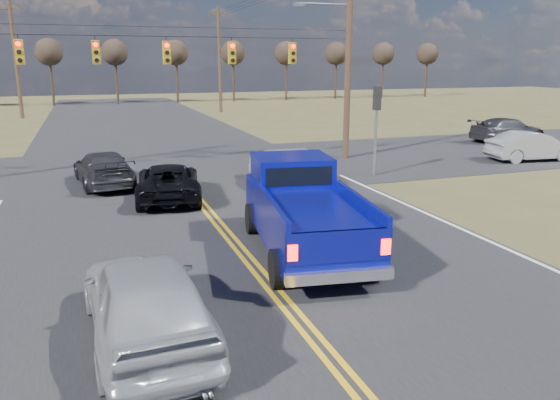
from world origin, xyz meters
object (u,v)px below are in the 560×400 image
object	(u,v)px
silver_suv	(146,299)
black_suv	(168,182)
white_car_queue	(284,167)
cross_car_east_near	(532,146)
pickup_truck	(303,210)
cross_car_east_far	(508,130)
dgrey_car_queue	(103,169)

from	to	relation	value
silver_suv	black_suv	world-z (taller)	silver_suv
white_car_queue	cross_car_east_near	bearing A→B (deg)	-175.95
black_suv	pickup_truck	bearing A→B (deg)	118.20
pickup_truck	cross_car_east_far	xyz separation A→B (m)	(19.74, 14.75, -0.40)
white_car_queue	cross_car_east_far	size ratio (longest dim) A/B	0.91
pickup_truck	white_car_queue	world-z (taller)	pickup_truck
black_suv	cross_car_east_near	bearing A→B (deg)	-166.05
black_suv	cross_car_east_near	size ratio (longest dim) A/B	1.05
silver_suv	cross_car_east_near	xyz separation A→B (m)	(20.49, 12.42, -0.09)
dgrey_car_queue	cross_car_east_far	distance (m)	24.88
black_suv	dgrey_car_queue	size ratio (longest dim) A/B	0.99
white_car_queue	cross_car_east_far	distance (m)	18.91
black_suv	white_car_queue	xyz separation A→B (m)	(4.77, 0.70, 0.10)
pickup_truck	silver_suv	world-z (taller)	pickup_truck
dgrey_car_queue	cross_car_east_far	world-z (taller)	cross_car_east_far
pickup_truck	cross_car_east_near	size ratio (longest dim) A/B	1.44
dgrey_car_queue	black_suv	bearing A→B (deg)	116.85
pickup_truck	dgrey_car_queue	world-z (taller)	pickup_truck
dgrey_car_queue	white_car_queue	bearing A→B (deg)	153.01
dgrey_car_queue	cross_car_east_near	xyz separation A→B (m)	(20.75, -1.29, 0.05)
black_suv	cross_car_east_far	size ratio (longest dim) A/B	0.93
silver_suv	dgrey_car_queue	world-z (taller)	silver_suv
dgrey_car_queue	cross_car_east_far	bearing A→B (deg)	-176.32
pickup_truck	dgrey_car_queue	bearing A→B (deg)	123.29
black_suv	cross_car_east_near	xyz separation A→B (m)	(18.59, 1.93, 0.09)
pickup_truck	white_car_queue	size ratio (longest dim) A/B	1.41
white_car_queue	cross_car_east_near	distance (m)	13.88
black_suv	cross_car_east_near	distance (m)	18.69
cross_car_east_near	cross_car_east_far	world-z (taller)	cross_car_east_near
silver_suv	cross_car_east_near	size ratio (longest dim) A/B	1.08
black_suv	cross_car_east_far	distance (m)	23.62
silver_suv	dgrey_car_queue	distance (m)	13.72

